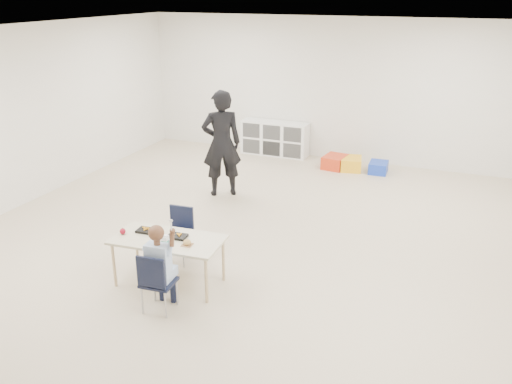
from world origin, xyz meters
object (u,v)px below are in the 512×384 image
at_px(adult, 222,143).
at_px(cubby_shelf, 275,138).
at_px(chair_near, 159,281).
at_px(child, 158,264).
at_px(table, 169,261).

bearing_deg(adult, cubby_shelf, -123.65).
xyz_separation_m(chair_near, cubby_shelf, (-0.90, 5.96, -0.00)).
bearing_deg(cubby_shelf, child, -81.45).
xyz_separation_m(chair_near, child, (0.00, 0.00, 0.20)).
xyz_separation_m(cubby_shelf, adult, (-0.00, -2.51, 0.54)).
bearing_deg(table, cubby_shelf, 93.00).
distance_m(table, adult, 3.06).
height_order(table, child, child).
bearing_deg(adult, child, 71.10).
xyz_separation_m(chair_near, adult, (-0.90, 3.45, 0.54)).
height_order(table, adult, adult).
bearing_deg(table, adult, 99.28).
relative_size(child, cubby_shelf, 0.80).
xyz_separation_m(table, cubby_shelf, (-0.70, 5.43, 0.05)).
height_order(chair_near, cubby_shelf, chair_near).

